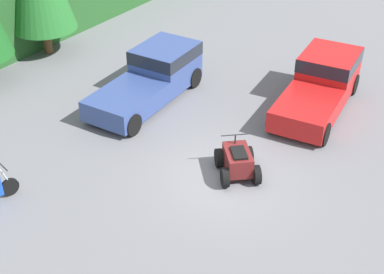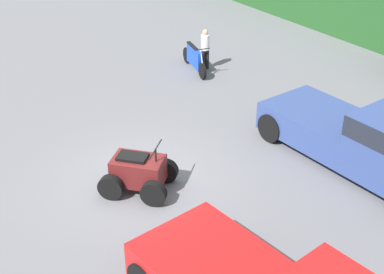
# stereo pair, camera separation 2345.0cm
# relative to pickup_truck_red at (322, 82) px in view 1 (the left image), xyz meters

# --- Properties ---
(ground_plane) EXTENTS (80.00, 80.00, 0.00)m
(ground_plane) POSITION_rel_pickup_truck_red_xyz_m (-6.46, 0.69, -1.03)
(ground_plane) COLOR slate
(pickup_truck_red) EXTENTS (5.78, 2.80, 1.95)m
(pickup_truck_red) POSITION_rel_pickup_truck_red_xyz_m (0.00, 0.00, 0.00)
(pickup_truck_red) COLOR red
(pickup_truck_red) RESTS_ON ground_plane
(pickup_truck_second) EXTENTS (5.80, 2.53, 1.95)m
(pickup_truck_second) POSITION_rel_pickup_truck_red_xyz_m (-3.27, 6.11, 0.00)
(pickup_truck_second) COLOR #334784
(pickup_truck_second) RESTS_ON ground_plane
(quad_atv) EXTENTS (2.18, 2.14, 1.30)m
(quad_atv) POSITION_rel_pickup_truck_red_xyz_m (-6.10, 0.44, -0.51)
(quad_atv) COLOR black
(quad_atv) RESTS_ON ground_plane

